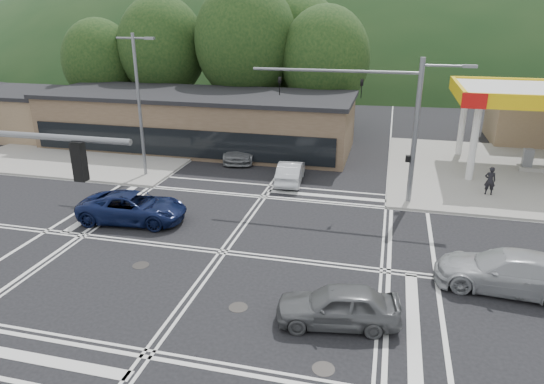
% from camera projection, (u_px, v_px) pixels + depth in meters
% --- Properties ---
extents(ground, '(120.00, 120.00, 0.00)m').
position_uv_depth(ground, '(223.00, 252.00, 21.82)').
color(ground, black).
rests_on(ground, ground).
extents(sidewalk_ne, '(16.00, 16.00, 0.15)m').
position_uv_depth(sidewalk_ne, '(512.00, 174.00, 32.07)').
color(sidewalk_ne, gray).
rests_on(sidewalk_ne, ground).
extents(sidewalk_nw, '(16.00, 16.00, 0.15)m').
position_uv_depth(sidewalk_nw, '(108.00, 146.00, 38.82)').
color(sidewalk_nw, gray).
rests_on(sidewalk_nw, ground).
extents(commercial_row, '(24.00, 8.00, 4.00)m').
position_uv_depth(commercial_row, '(198.00, 122.00, 38.39)').
color(commercial_row, brown).
rests_on(commercial_row, ground).
extents(commercial_nw, '(8.00, 7.00, 3.60)m').
position_uv_depth(commercial_nw, '(25.00, 115.00, 42.06)').
color(commercial_nw, '#846B4F').
rests_on(commercial_nw, ground).
extents(hill_north, '(252.00, 126.00, 140.00)m').
position_uv_depth(hill_north, '(362.00, 63.00, 103.72)').
color(hill_north, '#1B3819').
rests_on(hill_north, ground).
extents(tree_n_a, '(8.00, 8.00, 11.75)m').
position_uv_depth(tree_n_a, '(162.00, 47.00, 44.32)').
color(tree_n_a, '#382619').
rests_on(tree_n_a, ground).
extents(tree_n_b, '(9.00, 9.00, 12.98)m').
position_uv_depth(tree_n_b, '(246.00, 41.00, 42.29)').
color(tree_n_b, '#382619').
rests_on(tree_n_b, ground).
extents(tree_n_c, '(7.60, 7.60, 10.87)m').
position_uv_depth(tree_n_c, '(325.00, 58.00, 41.17)').
color(tree_n_c, '#382619').
rests_on(tree_n_c, ground).
extents(tree_n_d, '(6.80, 6.80, 9.76)m').
position_uv_depth(tree_n_d, '(100.00, 61.00, 45.21)').
color(tree_n_d, '#382619').
rests_on(tree_n_d, ground).
extents(tree_n_e, '(8.40, 8.40, 11.98)m').
position_uv_depth(tree_n_e, '(299.00, 46.00, 45.26)').
color(tree_n_e, '#382619').
rests_on(tree_n_e, ground).
extents(streetlight_nw, '(2.50, 0.25, 9.00)m').
position_uv_depth(streetlight_nw, '(140.00, 99.00, 30.15)').
color(streetlight_nw, slate).
rests_on(streetlight_nw, ground).
extents(signal_mast_ne, '(11.65, 0.30, 8.00)m').
position_uv_depth(signal_mast_ne, '(393.00, 113.00, 25.95)').
color(signal_mast_ne, slate).
rests_on(signal_mast_ne, ground).
extents(car_blue_west, '(5.67, 3.01, 1.52)m').
position_uv_depth(car_blue_west, '(133.00, 207.00, 24.82)').
color(car_blue_west, '#0E173E').
rests_on(car_blue_west, ground).
extents(car_grey_center, '(4.45, 2.36, 1.44)m').
position_uv_depth(car_grey_center, '(338.00, 306.00, 16.57)').
color(car_grey_center, '#585A5C').
rests_on(car_grey_center, ground).
extents(car_silver_east, '(5.62, 2.66, 1.58)m').
position_uv_depth(car_silver_east, '(509.00, 271.00, 18.63)').
color(car_silver_east, '#A8ABAF').
rests_on(car_silver_east, ground).
extents(car_queue_a, '(1.80, 4.29, 1.38)m').
position_uv_depth(car_queue_a, '(291.00, 172.00, 30.55)').
color(car_queue_a, silver).
rests_on(car_queue_a, ground).
extents(car_queue_b, '(2.40, 5.04, 1.66)m').
position_uv_depth(car_queue_b, '(308.00, 145.00, 36.11)').
color(car_queue_b, white).
rests_on(car_queue_b, ground).
extents(car_northbound, '(2.83, 5.46, 1.51)m').
position_uv_depth(car_northbound, '(242.00, 149.00, 35.54)').
color(car_northbound, slate).
rests_on(car_northbound, ground).
extents(pedestrian, '(0.62, 0.40, 1.69)m').
position_uv_depth(pedestrian, '(490.00, 181.00, 28.02)').
color(pedestrian, black).
rests_on(pedestrian, sidewalk_ne).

